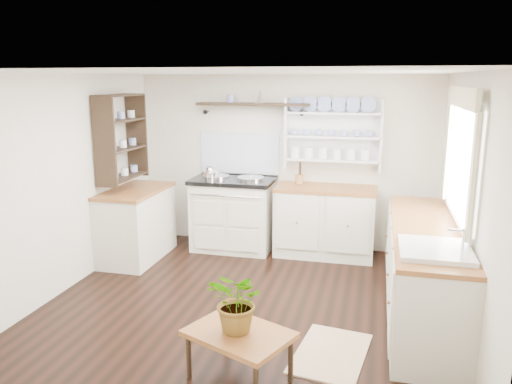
% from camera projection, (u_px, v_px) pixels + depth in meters
% --- Properties ---
extents(floor, '(4.00, 3.80, 0.01)m').
position_uv_depth(floor, '(248.00, 301.00, 5.15)').
color(floor, black).
rests_on(floor, ground).
extents(wall_back, '(4.00, 0.02, 2.30)m').
position_uv_depth(wall_back, '(284.00, 162.00, 6.70)').
color(wall_back, beige).
rests_on(wall_back, ground).
extents(wall_right, '(0.02, 3.80, 2.30)m').
position_uv_depth(wall_right, '(465.00, 204.00, 4.43)').
color(wall_right, beige).
rests_on(wall_right, ground).
extents(wall_left, '(0.02, 3.80, 2.30)m').
position_uv_depth(wall_left, '(69.00, 183.00, 5.37)').
color(wall_left, beige).
rests_on(wall_left, ground).
extents(ceiling, '(4.00, 3.80, 0.01)m').
position_uv_depth(ceiling, '(248.00, 72.00, 4.65)').
color(ceiling, white).
rests_on(ceiling, wall_back).
extents(window, '(0.08, 1.55, 1.22)m').
position_uv_depth(window, '(461.00, 155.00, 4.49)').
color(window, white).
rests_on(window, wall_right).
extents(aga_cooker, '(1.07, 0.74, 0.99)m').
position_uv_depth(aga_cooker, '(234.00, 213.00, 6.67)').
color(aga_cooker, '#EDE4CD').
rests_on(aga_cooker, floor).
extents(back_cabinets, '(1.27, 0.63, 0.90)m').
position_uv_depth(back_cabinets, '(325.00, 220.00, 6.43)').
color(back_cabinets, beige).
rests_on(back_cabinets, floor).
extents(right_cabinets, '(0.62, 2.43, 0.90)m').
position_uv_depth(right_cabinets, '(423.00, 270.00, 4.75)').
color(right_cabinets, beige).
rests_on(right_cabinets, floor).
extents(belfast_sink, '(0.55, 0.60, 0.45)m').
position_uv_depth(belfast_sink, '(434.00, 264.00, 3.96)').
color(belfast_sink, white).
rests_on(belfast_sink, right_cabinets).
extents(left_cabinets, '(0.62, 1.13, 0.90)m').
position_uv_depth(left_cabinets, '(136.00, 223.00, 6.30)').
color(left_cabinets, beige).
rests_on(left_cabinets, floor).
extents(plate_rack, '(1.20, 0.22, 0.90)m').
position_uv_depth(plate_rack, '(333.00, 133.00, 6.42)').
color(plate_rack, white).
rests_on(plate_rack, wall_back).
extents(high_shelf, '(1.50, 0.29, 0.16)m').
position_uv_depth(high_shelf, '(253.00, 105.00, 6.51)').
color(high_shelf, black).
rests_on(high_shelf, wall_back).
extents(left_shelving, '(0.28, 0.80, 1.05)m').
position_uv_depth(left_shelving, '(121.00, 137.00, 6.09)').
color(left_shelving, black).
rests_on(left_shelving, wall_left).
extents(kettle, '(0.16, 0.16, 0.20)m').
position_uv_depth(kettle, '(210.00, 174.00, 6.51)').
color(kettle, silver).
rests_on(kettle, aga_cooker).
extents(utensil_crock, '(0.10, 0.10, 0.12)m').
position_uv_depth(utensil_crock, '(299.00, 179.00, 6.47)').
color(utensil_crock, '#A16D3B').
rests_on(utensil_crock, back_cabinets).
extents(center_table, '(0.89, 0.78, 0.40)m').
position_uv_depth(center_table, '(239.00, 337.00, 3.72)').
color(center_table, brown).
rests_on(center_table, floor).
extents(potted_plant, '(0.55, 0.52, 0.48)m').
position_uv_depth(potted_plant, '(239.00, 302.00, 3.65)').
color(potted_plant, '#3F7233').
rests_on(potted_plant, center_table).
extents(floor_rug, '(0.66, 0.92, 0.02)m').
position_uv_depth(floor_rug, '(331.00, 353.00, 4.15)').
color(floor_rug, '#9B895A').
rests_on(floor_rug, floor).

